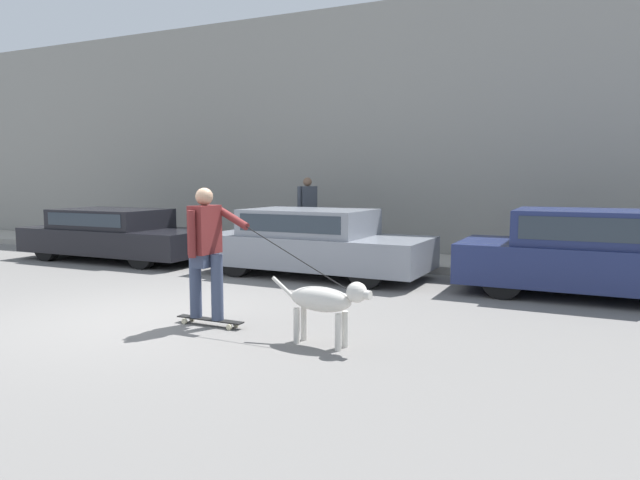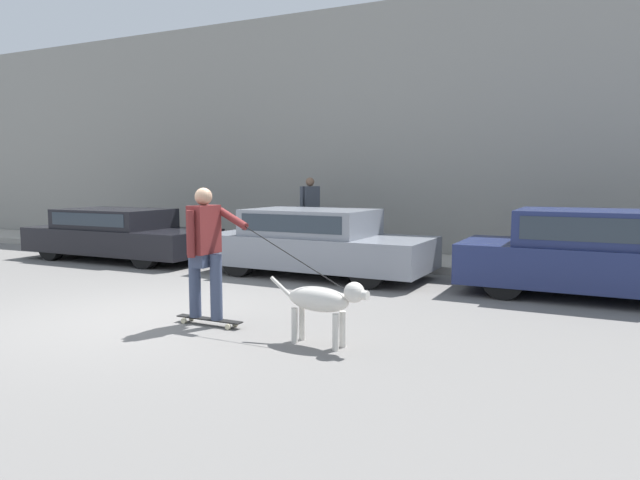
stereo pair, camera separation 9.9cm
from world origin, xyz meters
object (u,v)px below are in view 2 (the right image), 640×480
at_px(parked_car_2, 594,256).
at_px(fire_hydrant, 70,237).
at_px(parked_car_1, 317,243).
at_px(dog, 324,301).
at_px(skateboarder, 205,248).
at_px(parked_car_0, 119,234).
at_px(pedestrian_with_bag, 309,212).

height_order(parked_car_2, fire_hydrant, parked_car_2).
bearing_deg(parked_car_1, dog, -61.26).
bearing_deg(parked_car_2, dog, -121.85).
height_order(skateboarder, fire_hydrant, skateboarder).
bearing_deg(parked_car_2, parked_car_1, -178.84).
bearing_deg(parked_car_0, parked_car_1, 0.48).
distance_m(dog, skateboarder, 1.76).
bearing_deg(pedestrian_with_bag, parked_car_0, 47.36).
xyz_separation_m(parked_car_2, fire_hydrant, (-12.05, 0.81, -0.31)).
distance_m(parked_car_1, skateboarder, 3.89).
bearing_deg(parked_car_0, dog, -29.83).
distance_m(parked_car_1, fire_hydrant, 7.44).
xyz_separation_m(parked_car_1, pedestrian_with_bag, (-0.95, 1.60, 0.47)).
bearing_deg(parked_car_0, pedestrian_with_bag, 22.57).
distance_m(parked_car_2, skateboarder, 5.80).
height_order(parked_car_2, dog, parked_car_2).
relative_size(parked_car_1, skateboarder, 1.70).
bearing_deg(skateboarder, pedestrian_with_bag, 104.29).
relative_size(dog, pedestrian_with_bag, 0.74).
bearing_deg(parked_car_1, skateboarder, -82.74).
xyz_separation_m(parked_car_2, dog, (-2.63, -4.05, -0.14)).
bearing_deg(parked_car_2, pedestrian_with_bag, 165.27).
xyz_separation_m(parked_car_0, dog, (6.93, -4.05, -0.07)).
relative_size(dog, fire_hydrant, 1.97).
bearing_deg(pedestrian_with_bag, dog, 143.13).
xyz_separation_m(parked_car_2, skateboarder, (-4.31, -3.86, 0.33)).
height_order(parked_car_0, dog, parked_car_0).
distance_m(parked_car_0, skateboarder, 6.52).
bearing_deg(fire_hydrant, dog, -27.26).
bearing_deg(skateboarder, parked_car_1, 96.10).
bearing_deg(parked_car_1, parked_car_0, -177.95).
xyz_separation_m(parked_car_2, pedestrian_with_bag, (-5.62, 1.60, 0.45)).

